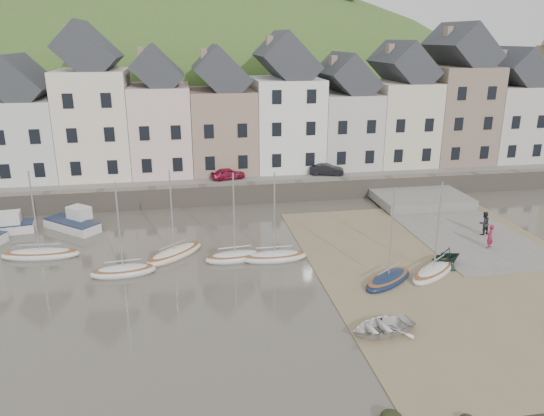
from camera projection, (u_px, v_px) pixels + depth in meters
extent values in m
plane|color=#4E473D|center=(289.00, 285.00, 31.82)|extent=(160.00, 160.00, 0.00)
cube|color=#3B5923|center=(234.00, 158.00, 61.53)|extent=(90.00, 30.00, 1.50)
cube|color=slate|center=(246.00, 176.00, 50.52)|extent=(70.00, 7.00, 0.10)
cube|color=slate|center=(251.00, 193.00, 47.45)|extent=(70.00, 1.20, 1.80)
cube|color=#786749|center=(456.00, 271.00, 33.61)|extent=(18.00, 26.00, 0.06)
cube|color=slate|center=(452.00, 225.00, 41.74)|extent=(8.00, 18.00, 0.12)
ellipsoid|color=#3B5923|center=(192.00, 228.00, 92.77)|extent=(134.40, 84.00, 84.00)
cylinder|color=#382619|center=(49.00, 7.00, 67.52)|extent=(0.50, 0.50, 3.00)
cylinder|color=#382619|center=(160.00, 10.00, 73.56)|extent=(0.50, 0.50, 3.00)
cylinder|color=#382619|center=(260.00, 10.00, 73.98)|extent=(0.50, 0.50, 3.00)
cylinder|color=#382619|center=(344.00, 10.00, 75.01)|extent=(0.50, 0.50, 3.00)
cube|color=silver|center=(31.00, 138.00, 49.36)|extent=(5.80, 8.00, 7.50)
cube|color=gray|center=(3.00, 66.00, 47.04)|extent=(0.60, 0.90, 1.40)
cube|color=beige|center=(97.00, 123.00, 49.97)|extent=(6.40, 8.00, 10.00)
cube|color=gray|center=(69.00, 33.00, 47.15)|extent=(0.60, 0.90, 1.40)
cube|color=beige|center=(162.00, 129.00, 51.20)|extent=(5.60, 8.00, 8.50)
cube|color=gray|center=(141.00, 54.00, 48.77)|extent=(0.60, 0.90, 1.40)
cube|color=gray|center=(222.00, 130.00, 52.25)|extent=(6.20, 8.00, 8.00)
cube|color=gray|center=(204.00, 56.00, 49.78)|extent=(0.60, 0.90, 1.40)
cube|color=white|center=(286.00, 123.00, 53.15)|extent=(6.60, 8.00, 9.00)
cube|color=gray|center=(269.00, 43.00, 50.44)|extent=(0.60, 0.90, 1.40)
cube|color=beige|center=(344.00, 129.00, 54.41)|extent=(5.80, 8.00, 7.50)
cube|color=gray|center=(333.00, 63.00, 52.09)|extent=(0.60, 0.90, 1.40)
cube|color=beige|center=(398.00, 123.00, 55.23)|extent=(6.00, 8.00, 8.50)
cube|color=gray|center=(390.00, 51.00, 52.72)|extent=(0.60, 0.90, 1.40)
cube|color=#816D5D|center=(454.00, 114.00, 56.02)|extent=(6.40, 8.00, 10.00)
cube|color=gray|center=(448.00, 33.00, 53.19)|extent=(0.60, 0.90, 1.40)
cube|color=#BBB7AD|center=(505.00, 122.00, 57.34)|extent=(5.80, 8.00, 8.00)
cube|color=gray|center=(502.00, 56.00, 54.94)|extent=(0.60, 0.90, 1.40)
ellipsoid|color=silver|center=(41.00, 255.00, 35.74)|extent=(5.38, 1.89, 0.84)
ellipsoid|color=brown|center=(40.00, 252.00, 35.67)|extent=(4.95, 1.72, 0.20)
cylinder|color=#B2B5B7|center=(34.00, 212.00, 34.77)|extent=(0.10, 0.10, 5.60)
cylinder|color=#B2B5B7|center=(39.00, 244.00, 35.50)|extent=(2.90, 0.30, 0.08)
ellipsoid|color=silver|center=(123.00, 272.00, 33.15)|extent=(4.20, 1.86, 0.84)
ellipsoid|color=brown|center=(123.00, 268.00, 33.08)|extent=(3.87, 1.69, 0.20)
cylinder|color=#B2B5B7|center=(119.00, 226.00, 32.18)|extent=(0.10, 0.10, 5.60)
cylinder|color=#B2B5B7|center=(122.00, 261.00, 32.91)|extent=(2.25, 0.28, 0.08)
ellipsoid|color=beige|center=(174.00, 254.00, 35.80)|extent=(4.62, 4.38, 0.84)
ellipsoid|color=brown|center=(174.00, 251.00, 35.73)|extent=(4.24, 4.01, 0.20)
cylinder|color=#B2B5B7|center=(172.00, 211.00, 34.83)|extent=(0.10, 0.10, 5.60)
cylinder|color=#B2B5B7|center=(174.00, 244.00, 35.57)|extent=(2.04, 1.86, 0.08)
ellipsoid|color=silver|center=(235.00, 257.00, 35.30)|extent=(4.20, 1.91, 0.84)
ellipsoid|color=brown|center=(235.00, 254.00, 35.23)|extent=(3.87, 1.74, 0.20)
cylinder|color=#B2B5B7|center=(234.00, 214.00, 34.33)|extent=(0.10, 0.10, 5.60)
cylinder|color=#B2B5B7|center=(235.00, 247.00, 35.06)|extent=(2.24, 0.31, 0.08)
ellipsoid|color=silver|center=(274.00, 257.00, 35.32)|extent=(4.46, 1.51, 0.84)
ellipsoid|color=brown|center=(274.00, 254.00, 35.25)|extent=(4.11, 1.37, 0.20)
cylinder|color=#B2B5B7|center=(274.00, 214.00, 34.35)|extent=(0.10, 0.10, 5.60)
cylinder|color=#B2B5B7|center=(274.00, 247.00, 35.08)|extent=(2.45, 0.09, 0.08)
ellipsoid|color=#121E3A|center=(388.00, 280.00, 31.99)|extent=(4.35, 3.72, 0.84)
ellipsoid|color=brown|center=(388.00, 277.00, 31.92)|extent=(3.99, 3.41, 0.20)
cylinder|color=#B2B5B7|center=(392.00, 233.00, 31.02)|extent=(0.10, 0.10, 5.60)
cylinder|color=#B2B5B7|center=(389.00, 269.00, 31.75)|extent=(1.96, 1.44, 0.08)
ellipsoid|color=silver|center=(433.00, 272.00, 33.12)|extent=(4.70, 4.07, 0.84)
ellipsoid|color=brown|center=(434.00, 269.00, 33.05)|extent=(4.32, 3.73, 0.20)
cylinder|color=#B2B5B7|center=(438.00, 226.00, 32.15)|extent=(0.10, 0.10, 5.60)
cylinder|color=#B2B5B7|center=(434.00, 261.00, 32.88)|extent=(2.14, 1.65, 0.08)
cube|color=silver|center=(0.00, 229.00, 40.12)|extent=(5.07, 2.36, 0.70)
cube|color=#121E3A|center=(0.00, 224.00, 40.00)|extent=(4.98, 2.40, 0.08)
cube|color=silver|center=(8.00, 218.00, 39.88)|extent=(1.86, 1.43, 1.00)
cube|color=silver|center=(72.00, 225.00, 40.84)|extent=(4.72, 4.46, 0.70)
cube|color=#121E3A|center=(72.00, 221.00, 40.72)|extent=(4.68, 4.44, 0.08)
cube|color=silver|center=(79.00, 213.00, 41.11)|extent=(2.05, 2.01, 1.00)
imported|color=silver|center=(381.00, 327.00, 26.46)|extent=(3.84, 3.06, 0.71)
imported|color=black|center=(446.00, 257.00, 34.22)|extent=(2.86, 2.65, 1.25)
imported|color=maroon|center=(490.00, 236.00, 36.85)|extent=(0.76, 0.70, 1.74)
imported|color=black|center=(484.00, 223.00, 39.35)|extent=(1.02, 0.89, 1.80)
imported|color=maroon|center=(228.00, 174.00, 49.10)|extent=(3.40, 1.97, 1.09)
imported|color=black|center=(327.00, 169.00, 50.67)|extent=(3.51, 2.00, 1.10)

